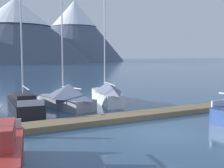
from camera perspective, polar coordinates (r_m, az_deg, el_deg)
The scene contains 7 objects.
ground_plane at distance 15.43m, azimuth 10.13°, elevation -9.31°, with size 700.00×700.00×0.00m, color #2D4C6B.
mountain_shoulder_ridge at distance 189.99m, azimuth -17.84°, elevation 9.93°, with size 91.17×91.17×37.74m.
mountain_east_summit at distance 223.96m, azimuth -7.16°, elevation 10.18°, with size 72.56×72.56×43.50m.
dock at distance 18.67m, azimuth 2.76°, elevation -6.20°, with size 25.15×2.77×0.30m.
sailboat_mid_dock_port at distance 21.57m, azimuth -16.42°, elevation -3.67°, with size 1.98×6.76×8.14m.
sailboat_mid_dock_starboard at distance 22.74m, azimuth -8.90°, elevation -2.34°, with size 3.34×6.58×8.74m.
sailboat_far_berth at distance 24.80m, azimuth -1.17°, elevation -1.64°, with size 2.72×7.35×9.35m.
Camera 1 is at (-8.95, -11.94, 3.90)m, focal length 48.16 mm.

